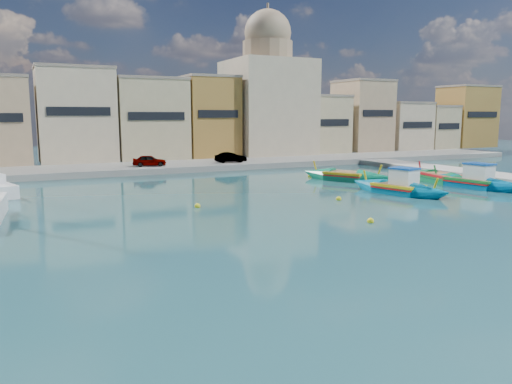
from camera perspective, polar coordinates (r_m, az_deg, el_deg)
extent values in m
plane|color=#153C41|center=(28.06, 20.48, -3.44)|extent=(160.00, 160.00, 0.00)
cube|color=gray|center=(54.93, -4.23, 3.17)|extent=(80.00, 8.00, 0.60)
cube|color=#C2B090|center=(58.34, -19.87, 8.16)|extent=(7.88, 6.24, 9.89)
cube|color=gray|center=(58.55, -20.14, 13.15)|extent=(8.04, 6.37, 0.30)
cube|color=black|center=(55.19, -19.55, 8.69)|extent=(6.30, 0.10, 0.90)
cube|color=tan|center=(60.32, -12.14, 8.06)|extent=(7.88, 7.44, 8.99)
cube|color=gray|center=(60.45, -12.29, 12.47)|extent=(8.04, 7.59, 0.30)
cube|color=black|center=(56.66, -11.25, 8.51)|extent=(6.30, 0.10, 0.90)
cube|color=#AB7C35|center=(61.82, -5.37, 8.43)|extent=(6.17, 6.13, 9.43)
cube|color=gray|center=(61.98, -5.44, 12.93)|extent=(6.29, 6.26, 0.30)
cube|color=black|center=(58.91, -4.31, 8.89)|extent=(4.93, 0.10, 0.90)
cube|color=tan|center=(65.55, 0.63, 7.02)|extent=(7.31, 7.69, 6.05)
cube|color=gray|center=(65.53, 0.63, 9.80)|extent=(7.46, 7.85, 0.30)
cube|color=black|center=(62.07, 2.23, 7.19)|extent=(5.85, 0.10, 0.90)
cube|color=tan|center=(69.26, 6.68, 7.62)|extent=(7.54, 7.30, 7.41)
cube|color=gray|center=(69.29, 6.74, 10.81)|extent=(7.69, 7.45, 0.30)
cube|color=black|center=(66.16, 8.41, 7.85)|extent=(6.03, 0.10, 0.90)
cube|color=tan|center=(73.64, 12.03, 8.42)|extent=(6.36, 6.97, 9.63)
cube|color=gray|center=(73.79, 12.15, 12.28)|extent=(6.48, 7.11, 0.30)
cube|color=black|center=(70.87, 13.80, 8.74)|extent=(5.09, 0.10, 0.90)
cube|color=#C2B090|center=(78.17, 16.29, 7.18)|extent=(6.63, 6.70, 6.65)
cube|color=gray|center=(78.17, 16.40, 9.72)|extent=(6.76, 6.83, 0.30)
cube|color=black|center=(75.66, 18.02, 7.31)|extent=(5.30, 0.10, 0.90)
cube|color=tan|center=(82.66, 19.27, 6.95)|extent=(5.08, 7.51, 6.20)
cube|color=gray|center=(82.65, 19.39, 9.21)|extent=(5.18, 7.66, 0.30)
cube|color=black|center=(80.00, 21.21, 7.03)|extent=(4.06, 0.10, 0.90)
cube|color=#AB7C35|center=(87.13, 22.93, 7.85)|extent=(7.79, 6.00, 9.33)
cube|color=gray|center=(87.24, 23.12, 11.01)|extent=(7.95, 6.12, 0.30)
cube|color=black|center=(85.13, 24.49, 8.07)|extent=(6.23, 0.10, 0.90)
cube|color=#C2B090|center=(66.08, 1.32, 9.61)|extent=(10.00, 10.00, 12.00)
cylinder|color=#9E8466|center=(66.57, 1.34, 15.82)|extent=(6.40, 6.40, 2.40)
sphere|color=#9E8466|center=(66.88, 1.35, 17.68)|extent=(6.00, 6.00, 6.00)
cylinder|color=#9E8466|center=(67.39, 1.36, 20.12)|extent=(0.30, 0.30, 1.60)
imported|color=#4C1919|center=(51.01, -12.08, 3.54)|extent=(3.52, 2.09, 1.12)
imported|color=#4C1919|center=(53.75, -2.92, 3.97)|extent=(3.42, 1.42, 1.10)
cube|color=#00659B|center=(42.94, 23.42, 0.76)|extent=(2.60, 3.96, 1.03)
cone|color=#00659B|center=(44.61, 20.12, 1.29)|extent=(2.55, 3.65, 2.64)
cone|color=#00659B|center=(41.42, 26.98, 0.32)|extent=(2.55, 3.65, 2.64)
cube|color=#197F2C|center=(42.89, 23.46, 1.33)|extent=(2.71, 4.17, 0.19)
cube|color=red|center=(42.91, 23.44, 1.08)|extent=(2.71, 4.04, 0.10)
cube|color=olive|center=(42.88, 23.46, 1.44)|extent=(2.24, 3.58, 0.06)
cylinder|color=#197F2C|center=(44.71, 19.85, 2.19)|extent=(0.22, 0.50, 1.12)
cube|color=white|center=(42.54, 24.12, 2.12)|extent=(1.71, 2.07, 1.13)
cube|color=#0F47A5|center=(42.48, 24.17, 2.96)|extent=(1.81, 2.22, 0.12)
cube|color=#006C96|center=(37.73, 15.89, 0.12)|extent=(2.75, 3.64, 1.02)
cone|color=#006C96|center=(39.29, 12.68, 0.66)|extent=(2.70, 3.42, 2.54)
cone|color=#006C96|center=(36.28, 19.38, -0.29)|extent=(2.70, 3.42, 2.54)
cube|color=yellow|center=(37.67, 15.92, 0.77)|extent=(2.87, 3.83, 0.18)
cube|color=red|center=(37.69, 15.91, 0.49)|extent=(2.86, 3.72, 0.10)
cube|color=olive|center=(37.66, 15.93, 0.89)|extent=(2.38, 3.28, 0.06)
cylinder|color=yellow|center=(39.37, 12.41, 1.65)|extent=(0.25, 0.50, 1.11)
cylinder|color=yellow|center=(36.05, 19.79, 0.69)|extent=(0.25, 0.50, 1.11)
cube|color=white|center=(37.32, 16.56, 1.66)|extent=(1.78, 1.95, 1.12)
cube|color=#0F47A5|center=(37.25, 16.60, 2.61)|extent=(1.89, 2.08, 0.12)
cube|color=#0A6F41|center=(45.16, 20.40, 1.30)|extent=(2.74, 3.83, 1.06)
cone|color=#0A6F41|center=(47.53, 18.39, 1.82)|extent=(2.69, 3.58, 2.67)
cone|color=#0A6F41|center=(42.85, 22.62, 0.87)|extent=(2.69, 3.58, 2.67)
cube|color=#B11218|center=(45.11, 20.43, 1.86)|extent=(2.85, 4.04, 0.19)
cube|color=#197F33|center=(45.13, 20.41, 1.62)|extent=(2.85, 3.92, 0.11)
cube|color=olive|center=(45.10, 20.43, 1.97)|extent=(2.36, 3.46, 0.06)
cylinder|color=#B11218|center=(47.69, 18.24, 2.68)|extent=(0.24, 0.52, 1.16)
cylinder|color=#B11218|center=(42.54, 22.91, 1.74)|extent=(0.24, 0.52, 1.16)
cube|color=#0B7452|center=(44.25, 10.23, 1.58)|extent=(3.54, 3.97, 1.10)
cone|color=#0B7452|center=(45.45, 7.09, 1.91)|extent=(3.44, 3.79, 2.71)
cone|color=#0B7452|center=(43.18, 13.54, 1.37)|extent=(3.44, 3.79, 2.71)
cube|color=yellow|center=(44.19, 10.25, 2.17)|extent=(3.70, 4.17, 0.20)
cube|color=red|center=(44.22, 10.24, 1.92)|extent=(3.66, 4.07, 0.11)
cube|color=olive|center=(44.18, 10.25, 2.29)|extent=(3.10, 3.54, 0.07)
cylinder|color=yellow|center=(45.49, 6.80, 2.83)|extent=(0.39, 0.53, 1.19)
cylinder|color=yellow|center=(43.00, 13.91, 2.29)|extent=(0.39, 0.53, 1.19)
sphere|color=yellow|center=(27.29, 12.96, -3.26)|extent=(0.36, 0.36, 0.36)
sphere|color=yellow|center=(34.01, 9.43, -0.79)|extent=(0.36, 0.36, 0.36)
sphere|color=yellow|center=(46.34, 6.17, 1.82)|extent=(0.36, 0.36, 0.36)
sphere|color=yellow|center=(31.15, -6.70, -1.61)|extent=(0.36, 0.36, 0.36)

